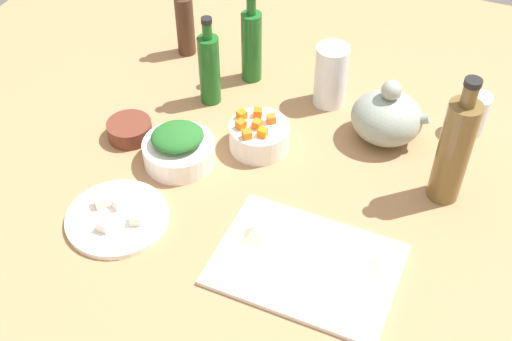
% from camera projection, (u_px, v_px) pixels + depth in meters
% --- Properties ---
extents(tabletop, '(1.90, 1.90, 0.03)m').
position_uv_depth(tabletop, '(256.00, 193.00, 1.35)').
color(tabletop, '#A57B51').
rests_on(tabletop, ground).
extents(cutting_board, '(0.33, 0.24, 0.01)m').
position_uv_depth(cutting_board, '(306.00, 265.00, 1.19)').
color(cutting_board, white).
rests_on(cutting_board, tabletop).
extents(plate_tofu, '(0.20, 0.20, 0.01)m').
position_uv_depth(plate_tofu, '(117.00, 218.00, 1.27)').
color(plate_tofu, white).
rests_on(plate_tofu, tabletop).
extents(bowl_greens, '(0.15, 0.15, 0.05)m').
position_uv_depth(bowl_greens, '(179.00, 152.00, 1.38)').
color(bowl_greens, white).
rests_on(bowl_greens, tabletop).
extents(bowl_carrots, '(0.13, 0.13, 0.06)m').
position_uv_depth(bowl_carrots, '(259.00, 136.00, 1.41)').
color(bowl_carrots, white).
rests_on(bowl_carrots, tabletop).
extents(bowl_small_side, '(0.10, 0.10, 0.04)m').
position_uv_depth(bowl_small_side, '(130.00, 130.00, 1.44)').
color(bowl_small_side, brown).
rests_on(bowl_small_side, tabletop).
extents(teapot, '(0.17, 0.15, 0.15)m').
position_uv_depth(teapot, '(387.00, 117.00, 1.41)').
color(teapot, '#8F9C8F').
rests_on(teapot, tabletop).
extents(bottle_0, '(0.05, 0.05, 0.22)m').
position_uv_depth(bottle_0, '(209.00, 68.00, 1.49)').
color(bottle_0, '#1B5E20').
rests_on(bottle_0, tabletop).
extents(bottle_1, '(0.05, 0.05, 0.21)m').
position_uv_depth(bottle_1, '(185.00, 23.00, 1.64)').
color(bottle_1, '#472D1F').
rests_on(bottle_1, tabletop).
extents(bottle_2, '(0.05, 0.05, 0.23)m').
position_uv_depth(bottle_2, '(252.00, 44.00, 1.55)').
color(bottle_2, '#1C6022').
rests_on(bottle_2, tabletop).
extents(bottle_3, '(0.06, 0.06, 0.28)m').
position_uv_depth(bottle_3, '(454.00, 150.00, 1.24)').
color(bottle_3, brown).
rests_on(bottle_3, tabletop).
extents(drinking_glass_0, '(0.06, 0.06, 0.09)m').
position_uv_depth(drinking_glass_0, '(474.00, 114.00, 1.44)').
color(drinking_glass_0, white).
rests_on(drinking_glass_0, tabletop).
extents(drinking_glass_1, '(0.08, 0.08, 0.15)m').
position_uv_depth(drinking_glass_1, '(331.00, 76.00, 1.49)').
color(drinking_glass_1, white).
rests_on(drinking_glass_1, tabletop).
extents(carrot_cube_0, '(0.02, 0.02, 0.02)m').
position_uv_depth(carrot_cube_0, '(271.00, 119.00, 1.39)').
color(carrot_cube_0, orange).
rests_on(carrot_cube_0, bowl_carrots).
extents(carrot_cube_1, '(0.02, 0.02, 0.02)m').
position_uv_depth(carrot_cube_1, '(263.00, 132.00, 1.36)').
color(carrot_cube_1, orange).
rests_on(carrot_cube_1, bowl_carrots).
extents(carrot_cube_2, '(0.02, 0.02, 0.02)m').
position_uv_depth(carrot_cube_2, '(258.00, 113.00, 1.41)').
color(carrot_cube_2, orange).
rests_on(carrot_cube_2, bowl_carrots).
extents(carrot_cube_3, '(0.03, 0.03, 0.02)m').
position_uv_depth(carrot_cube_3, '(247.00, 134.00, 1.36)').
color(carrot_cube_3, orange).
rests_on(carrot_cube_3, bowl_carrots).
extents(carrot_cube_4, '(0.02, 0.02, 0.02)m').
position_uv_depth(carrot_cube_4, '(241.00, 124.00, 1.38)').
color(carrot_cube_4, orange).
rests_on(carrot_cube_4, bowl_carrots).
extents(carrot_cube_5, '(0.02, 0.02, 0.02)m').
position_uv_depth(carrot_cube_5, '(257.00, 124.00, 1.38)').
color(carrot_cube_5, orange).
rests_on(carrot_cube_5, bowl_carrots).
extents(carrot_cube_6, '(0.02, 0.02, 0.02)m').
position_uv_depth(carrot_cube_6, '(242.00, 115.00, 1.40)').
color(carrot_cube_6, orange).
rests_on(carrot_cube_6, bowl_carrots).
extents(chopped_greens_mound, '(0.15, 0.15, 0.04)m').
position_uv_depth(chopped_greens_mound, '(177.00, 136.00, 1.35)').
color(chopped_greens_mound, '#246426').
rests_on(chopped_greens_mound, bowl_greens).
extents(tofu_cube_0, '(0.03, 0.03, 0.02)m').
position_uv_depth(tofu_cube_0, '(119.00, 203.00, 1.28)').
color(tofu_cube_0, white).
rests_on(tofu_cube_0, plate_tofu).
extents(tofu_cube_1, '(0.02, 0.02, 0.02)m').
position_uv_depth(tofu_cube_1, '(104.00, 225.00, 1.24)').
color(tofu_cube_1, white).
rests_on(tofu_cube_1, plate_tofu).
extents(tofu_cube_2, '(0.03, 0.03, 0.02)m').
position_uv_depth(tofu_cube_2, '(100.00, 202.00, 1.28)').
color(tofu_cube_2, '#FBE7D0').
rests_on(tofu_cube_2, plate_tofu).
extents(tofu_cube_3, '(0.03, 0.03, 0.02)m').
position_uv_depth(tofu_cube_3, '(136.00, 219.00, 1.25)').
color(tofu_cube_3, white).
rests_on(tofu_cube_3, plate_tofu).
extents(dumpling_0, '(0.06, 0.06, 0.03)m').
position_uv_depth(dumpling_0, '(253.00, 233.00, 1.22)').
color(dumpling_0, beige).
rests_on(dumpling_0, cutting_board).
extents(dumpling_1, '(0.06, 0.06, 0.02)m').
position_uv_depth(dumpling_1, '(378.00, 261.00, 1.18)').
color(dumpling_1, beige).
rests_on(dumpling_1, cutting_board).
extents(dumpling_2, '(0.08, 0.08, 0.02)m').
position_uv_depth(dumpling_2, '(294.00, 249.00, 1.20)').
color(dumpling_2, beige).
rests_on(dumpling_2, cutting_board).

